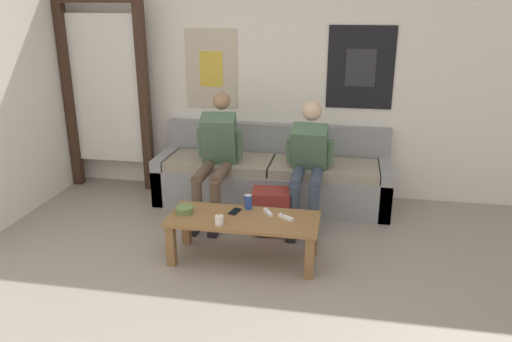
# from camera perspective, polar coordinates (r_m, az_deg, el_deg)

# --- Properties ---
(ground_plane) EXTENTS (18.00, 18.00, 0.00)m
(ground_plane) POSITION_cam_1_polar(r_m,az_deg,el_deg) (3.56, -7.86, -16.92)
(ground_plane) COLOR gray
(wall_back) EXTENTS (10.00, 0.07, 2.55)m
(wall_back) POSITION_cam_1_polar(r_m,az_deg,el_deg) (5.50, 0.15, 10.58)
(wall_back) COLOR white
(wall_back) RESTS_ON ground_plane
(door_frame) EXTENTS (1.00, 0.10, 2.15)m
(door_frame) POSITION_cam_1_polar(r_m,az_deg,el_deg) (5.84, -16.85, 9.51)
(door_frame) COLOR #382319
(door_frame) RESTS_ON ground_plane
(couch) EXTENTS (2.45, 0.74, 0.80)m
(couch) POSITION_cam_1_polar(r_m,az_deg,el_deg) (5.35, 1.88, -0.71)
(couch) COLOR gray
(couch) RESTS_ON ground_plane
(coffee_table) EXTENTS (1.24, 0.50, 0.38)m
(coffee_table) POSITION_cam_1_polar(r_m,az_deg,el_deg) (4.15, -1.44, -6.16)
(coffee_table) COLOR olive
(coffee_table) RESTS_ON ground_plane
(person_seated_adult) EXTENTS (0.47, 0.95, 1.20)m
(person_seated_adult) POSITION_cam_1_polar(r_m,az_deg,el_deg) (4.98, -4.54, 2.16)
(person_seated_adult) COLOR brown
(person_seated_adult) RESTS_ON ground_plane
(person_seated_teen) EXTENTS (0.47, 0.92, 1.14)m
(person_seated_teen) POSITION_cam_1_polar(r_m,az_deg,el_deg) (4.84, 6.02, 1.34)
(person_seated_teen) COLOR #384256
(person_seated_teen) RESTS_ON ground_plane
(backpack) EXTENTS (0.38, 0.33, 0.41)m
(backpack) POSITION_cam_1_polar(r_m,az_deg,el_deg) (4.69, 1.73, -4.73)
(backpack) COLOR maroon
(backpack) RESTS_ON ground_plane
(ceramic_bowl) EXTENTS (0.16, 0.16, 0.06)m
(ceramic_bowl) POSITION_cam_1_polar(r_m,az_deg,el_deg) (4.23, -8.18, -4.34)
(ceramic_bowl) COLOR #607F47
(ceramic_bowl) RESTS_ON coffee_table
(pillar_candle) EXTENTS (0.07, 0.07, 0.09)m
(pillar_candle) POSITION_cam_1_polar(r_m,az_deg,el_deg) (3.98, -4.22, -5.66)
(pillar_candle) COLOR silver
(pillar_candle) RESTS_ON coffee_table
(drink_can_blue) EXTENTS (0.07, 0.07, 0.12)m
(drink_can_blue) POSITION_cam_1_polar(r_m,az_deg,el_deg) (4.26, -0.90, -3.55)
(drink_can_blue) COLOR #28479E
(drink_can_blue) RESTS_ON coffee_table
(game_controller_near_left) EXTENTS (0.10, 0.14, 0.03)m
(game_controller_near_left) POSITION_cam_1_polar(r_m,az_deg,el_deg) (4.19, 1.37, -4.74)
(game_controller_near_left) COLOR white
(game_controller_near_left) RESTS_ON coffee_table
(game_controller_near_right) EXTENTS (0.14, 0.11, 0.03)m
(game_controller_near_right) POSITION_cam_1_polar(r_m,az_deg,el_deg) (4.10, 3.44, -5.31)
(game_controller_near_right) COLOR white
(game_controller_near_right) RESTS_ON coffee_table
(cell_phone) EXTENTS (0.10, 0.15, 0.01)m
(cell_phone) POSITION_cam_1_polar(r_m,az_deg,el_deg) (4.22, -2.43, -4.64)
(cell_phone) COLOR black
(cell_phone) RESTS_ON coffee_table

